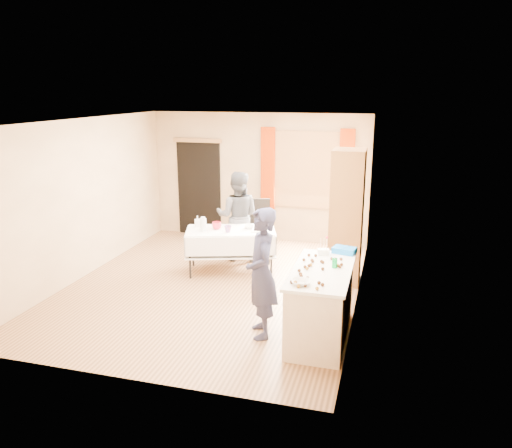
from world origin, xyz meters
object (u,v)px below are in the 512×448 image
(girl, at_px, (262,273))
(woman, at_px, (238,216))
(cabinet, at_px, (347,217))
(party_table, at_px, (231,247))
(chair, at_px, (259,237))
(counter, at_px, (321,304))

(girl, bearing_deg, woman, -179.96)
(cabinet, xyz_separation_m, party_table, (-1.92, -0.07, -0.63))
(party_table, bearing_deg, girl, -80.00)
(chair, relative_size, girl, 0.61)
(chair, xyz_separation_m, girl, (0.89, -3.21, 0.53))
(cabinet, relative_size, party_table, 1.29)
(cabinet, distance_m, party_table, 2.03)
(counter, bearing_deg, woman, 126.21)
(cabinet, distance_m, girl, 2.32)
(chair, bearing_deg, cabinet, -49.47)
(woman, bearing_deg, counter, 118.12)
(party_table, xyz_separation_m, woman, (-0.08, 0.67, 0.37))
(party_table, relative_size, chair, 1.64)
(party_table, bearing_deg, cabinet, -15.51)
(cabinet, height_order, girl, cabinet)
(counter, relative_size, girl, 0.91)
(girl, bearing_deg, counter, 77.43)
(cabinet, xyz_separation_m, chair, (-1.72, 1.06, -0.77))
(party_table, relative_size, woman, 1.02)
(cabinet, xyz_separation_m, woman, (-2.01, 0.59, -0.26))
(counter, distance_m, party_table, 2.66)
(girl, xyz_separation_m, woman, (-1.17, 2.74, -0.02))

